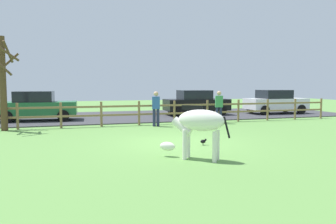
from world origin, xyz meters
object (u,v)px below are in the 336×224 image
bare_tree (3,80)px  zebra (198,124)px  crow_on_grass (203,141)px  parked_car_black (196,102)px  parked_car_green (37,106)px  visitor_left_of_tree (156,107)px  visitor_right_of_tree (219,105)px  parked_car_white (275,101)px

bare_tree → zebra: 9.48m
crow_on_grass → parked_car_black: parked_car_black is taller
zebra → parked_car_green: size_ratio=0.39×
zebra → parked_car_black: size_ratio=0.39×
bare_tree → parked_car_black: size_ratio=0.98×
bare_tree → visitor_left_of_tree: 6.67m
parked_car_green → visitor_right_of_tree: bearing=-22.3°
zebra → visitor_left_of_tree: (0.73, 6.89, -0.02)m
parked_car_green → visitor_right_of_tree: 9.59m
visitor_left_of_tree → parked_car_green: bearing=145.0°
parked_car_black → visitor_left_of_tree: bearing=-130.9°
parked_car_green → parked_car_white: (14.77, -0.00, 0.00)m
parked_car_black → crow_on_grass: bearing=-110.7°
crow_on_grass → visitor_left_of_tree: (-0.22, 5.07, 0.78)m
bare_tree → parked_car_black: 11.10m
zebra → visitor_right_of_tree: visitor_right_of_tree is taller
visitor_left_of_tree → parked_car_black: bearing=49.1°
parked_car_green → visitor_right_of_tree: size_ratio=2.49×
bare_tree → crow_on_grass: 8.99m
visitor_left_of_tree → zebra: bearing=-96.0°
bare_tree → visitor_right_of_tree: bare_tree is taller
bare_tree → parked_car_white: bearing=12.0°
parked_car_white → visitor_right_of_tree: size_ratio=2.46×
zebra → visitor_right_of_tree: (4.08, 7.12, -0.02)m
bare_tree → parked_car_white: size_ratio=0.98×
parked_car_green → parked_car_white: 14.77m
parked_car_white → visitor_right_of_tree: visitor_right_of_tree is taller
crow_on_grass → visitor_left_of_tree: visitor_left_of_tree is taller
crow_on_grass → visitor_right_of_tree: size_ratio=0.13×
parked_car_black → visitor_left_of_tree: visitor_left_of_tree is taller
zebra → parked_car_white: bearing=47.1°
parked_car_black → parked_car_white: bearing=-5.3°
parked_car_green → zebra: bearing=-66.0°
visitor_left_of_tree → visitor_right_of_tree: (3.35, 0.23, 0.00)m
parked_car_white → visitor_left_of_tree: bearing=-157.4°
parked_car_black → zebra: bearing=-111.8°
visitor_right_of_tree → parked_car_black: bearing=84.0°
parked_car_black → visitor_left_of_tree: 5.78m
crow_on_grass → visitor_right_of_tree: (3.13, 5.30, 0.78)m
zebra → visitor_right_of_tree: 8.21m
parked_car_white → visitor_right_of_tree: (-5.90, -3.63, 0.06)m
parked_car_black → parked_car_green: bearing=-176.9°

